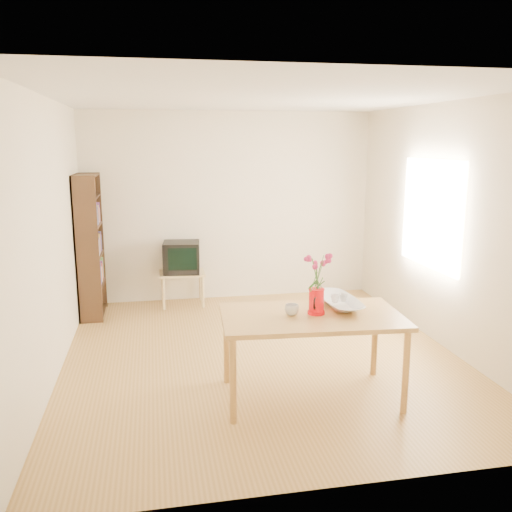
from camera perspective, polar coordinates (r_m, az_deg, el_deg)
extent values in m
plane|color=olive|center=(5.74, 0.57, -10.43)|extent=(4.50, 4.50, 0.00)
plane|color=white|center=(5.33, 0.63, 16.40)|extent=(4.50, 4.50, 0.00)
plane|color=#F1E2C2|center=(7.58, -2.78, 5.21)|extent=(4.00, 0.00, 4.00)
plane|color=#F1E2C2|center=(3.26, 8.48, -3.92)|extent=(4.00, 0.00, 4.00)
plane|color=#F1E2C2|center=(5.36, -20.84, 1.66)|extent=(0.00, 4.50, 4.50)
plane|color=#F1E2C2|center=(6.10, 19.37, 2.92)|extent=(0.00, 4.50, 4.50)
plane|color=white|center=(6.34, 17.93, 4.24)|extent=(0.00, 1.30, 1.30)
cube|color=#B07D3C|center=(4.64, 5.87, -6.38)|extent=(1.58, 0.97, 0.04)
cylinder|color=#B07D3C|center=(4.34, -2.43, -13.03)|extent=(0.06, 0.06, 0.71)
cylinder|color=#B07D3C|center=(4.65, 15.49, -11.69)|extent=(0.06, 0.06, 0.71)
cylinder|color=#B07D3C|center=(5.03, -3.13, -9.43)|extent=(0.06, 0.06, 0.71)
cylinder|color=#B07D3C|center=(5.30, 12.39, -8.56)|extent=(0.06, 0.06, 0.71)
cube|color=tan|center=(7.39, -7.79, -1.80)|extent=(0.60, 0.45, 0.03)
cylinder|color=tan|center=(7.26, -9.71, -3.98)|extent=(0.04, 0.04, 0.43)
cylinder|color=tan|center=(7.29, -5.61, -3.81)|extent=(0.04, 0.04, 0.43)
cylinder|color=tan|center=(7.62, -9.78, -3.23)|extent=(0.04, 0.04, 0.43)
cylinder|color=tan|center=(7.64, -5.87, -3.07)|extent=(0.04, 0.04, 0.43)
cube|color=black|center=(6.79, -17.37, 0.47)|extent=(0.28, 0.02, 1.80)
cube|color=black|center=(7.45, -16.81, 1.48)|extent=(0.28, 0.03, 1.80)
cube|color=black|center=(7.13, -18.13, 0.95)|extent=(0.02, 0.70, 1.80)
cube|color=black|center=(7.32, -16.67, -5.62)|extent=(0.27, 0.65, 0.02)
cube|color=black|center=(7.22, -16.83, -2.90)|extent=(0.27, 0.65, 0.02)
cube|color=black|center=(7.14, -17.02, 0.05)|extent=(0.27, 0.65, 0.02)
cube|color=black|center=(7.08, -17.20, 3.07)|extent=(0.27, 0.65, 0.02)
cube|color=black|center=(7.03, -17.38, 5.96)|extent=(0.27, 0.65, 0.02)
cube|color=black|center=(7.01, -17.51, 8.07)|extent=(0.27, 0.65, 0.02)
cylinder|color=red|center=(4.63, 6.37, -4.81)|extent=(0.13, 0.13, 0.21)
cylinder|color=red|center=(4.66, 6.35, -5.92)|extent=(0.15, 0.15, 0.02)
cylinder|color=red|center=(4.60, 6.40, -3.50)|extent=(0.14, 0.14, 0.01)
cone|color=red|center=(4.56, 6.90, -3.94)|extent=(0.07, 0.08, 0.06)
torus|color=black|center=(4.68, 5.72, -4.47)|extent=(0.06, 0.10, 0.10)
imported|color=white|center=(4.60, 3.79, -5.66)|extent=(0.13, 0.13, 0.09)
imported|color=white|center=(4.85, 8.80, -2.81)|extent=(0.47, 0.47, 0.43)
imported|color=white|center=(4.84, 8.34, -3.34)|extent=(0.09, 0.09, 0.06)
imported|color=white|center=(4.89, 9.21, -3.23)|extent=(0.07, 0.07, 0.06)
cube|color=black|center=(7.34, -7.84, -0.11)|extent=(0.52, 0.48, 0.41)
cube|color=black|center=(7.42, -7.88, 0.16)|extent=(0.36, 0.27, 0.29)
cube|color=black|center=(7.12, -7.74, -0.32)|extent=(0.37, 0.05, 0.29)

